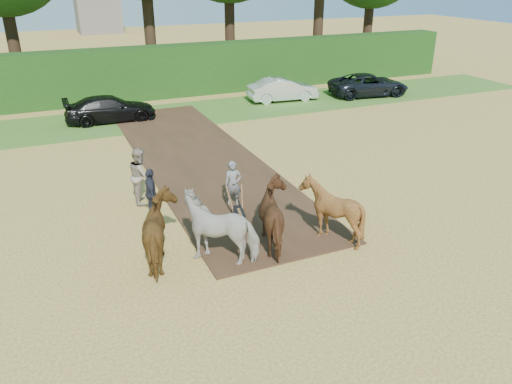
% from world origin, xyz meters
% --- Properties ---
extents(ground, '(120.00, 120.00, 0.00)m').
position_xyz_m(ground, '(0.00, 0.00, 0.00)').
color(ground, gold).
rests_on(ground, ground).
extents(earth_strip, '(4.50, 17.00, 0.05)m').
position_xyz_m(earth_strip, '(1.50, 7.00, 0.03)').
color(earth_strip, '#472D1C').
rests_on(earth_strip, ground).
extents(grass_verge, '(50.00, 5.00, 0.03)m').
position_xyz_m(grass_verge, '(0.00, 14.00, 0.01)').
color(grass_verge, '#38601E').
rests_on(grass_verge, ground).
extents(hedgerow, '(46.00, 1.60, 3.00)m').
position_xyz_m(hedgerow, '(0.00, 18.50, 1.50)').
color(hedgerow, '#14380F').
rests_on(hedgerow, ground).
extents(spectator_near, '(0.85, 1.02, 1.88)m').
position_xyz_m(spectator_near, '(-1.44, 3.88, 0.94)').
color(spectator_near, '#B3A28D').
rests_on(spectator_near, ground).
extents(spectator_far, '(0.46, 0.95, 1.57)m').
position_xyz_m(spectator_far, '(-1.38, 2.70, 0.79)').
color(spectator_far, '#23242E').
rests_on(spectator_far, ground).
extents(plough_team, '(6.30, 4.39, 1.84)m').
position_xyz_m(plough_team, '(0.63, -0.43, 0.91)').
color(plough_team, brown).
rests_on(plough_team, ground).
extents(parked_cars, '(35.54, 3.23, 1.44)m').
position_xyz_m(parked_cars, '(0.13, 14.10, 0.68)').
color(parked_cars, silver).
rests_on(parked_cars, ground).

